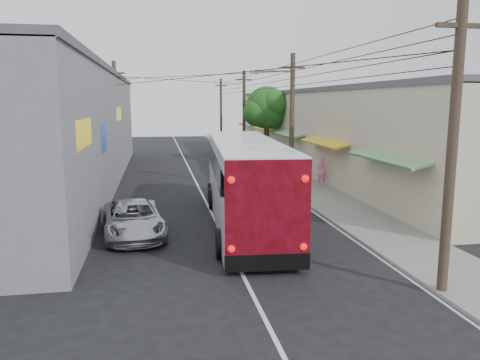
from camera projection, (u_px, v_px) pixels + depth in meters
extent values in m
plane|color=black|center=(245.00, 280.00, 14.08)|extent=(120.00, 120.00, 0.00)
cube|color=slate|center=(281.00, 173.00, 34.61)|extent=(3.00, 80.00, 0.12)
cube|color=beige|center=(330.00, 131.00, 36.85)|extent=(6.00, 40.00, 6.00)
cube|color=#4C4C51|center=(331.00, 91.00, 36.33)|extent=(6.20, 40.00, 0.30)
cube|color=#1A7520|center=(390.00, 156.00, 20.76)|extent=(1.39, 6.00, 0.46)
cube|color=orange|center=(326.00, 141.00, 28.52)|extent=(1.39, 6.00, 0.46)
cube|color=#1A7520|center=(290.00, 133.00, 36.29)|extent=(1.39, 6.00, 0.46)
cube|color=orange|center=(266.00, 127.00, 44.06)|extent=(1.39, 6.00, 0.46)
cube|color=#1A7520|center=(250.00, 124.00, 51.83)|extent=(1.39, 6.00, 0.46)
cube|color=gray|center=(60.00, 130.00, 29.51)|extent=(7.00, 36.00, 7.00)
cube|color=#4C4C51|center=(56.00, 72.00, 28.91)|extent=(7.20, 36.00, 0.30)
cube|color=yellow|center=(83.00, 133.00, 16.39)|extent=(0.12, 3.50, 1.00)
cube|color=#1433A5|center=(103.00, 138.00, 22.32)|extent=(0.12, 2.20, 1.40)
cube|color=yellow|center=(118.00, 114.00, 31.88)|extent=(0.12, 4.00, 0.90)
cylinder|color=#473828|center=(452.00, 151.00, 12.38)|extent=(0.28, 0.28, 8.00)
cube|color=#473828|center=(461.00, 25.00, 11.85)|extent=(1.40, 0.12, 0.12)
cylinder|color=#473828|center=(292.00, 124.00, 26.94)|extent=(0.28, 0.28, 8.00)
cube|color=#473828|center=(293.00, 68.00, 26.41)|extent=(1.40, 0.12, 0.12)
cylinder|color=#473828|center=(244.00, 116.00, 41.50)|extent=(0.28, 0.28, 8.00)
cube|color=#473828|center=(244.00, 80.00, 40.97)|extent=(1.40, 0.12, 0.12)
cylinder|color=#473828|center=(221.00, 113.00, 56.07)|extent=(0.28, 0.28, 8.00)
cube|color=#473828|center=(221.00, 86.00, 55.54)|extent=(1.40, 0.12, 0.12)
cylinder|color=#473828|center=(116.00, 121.00, 31.94)|extent=(0.28, 0.28, 8.00)
cube|color=#473828|center=(114.00, 73.00, 31.41)|extent=(1.40, 0.12, 0.12)
cylinder|color=#59595E|center=(274.00, 71.00, 26.25)|extent=(2.20, 0.10, 0.10)
cube|color=#59595E|center=(255.00, 73.00, 26.08)|extent=(0.50, 0.18, 0.12)
cylinder|color=#3F2B19|center=(267.00, 141.00, 40.17)|extent=(0.44, 0.44, 4.00)
sphere|color=#134916|center=(267.00, 108.00, 39.71)|extent=(3.60, 3.60, 3.60)
sphere|color=#134916|center=(276.00, 114.00, 40.56)|extent=(2.60, 2.60, 2.60)
sphere|color=#134916|center=(257.00, 113.00, 39.23)|extent=(2.40, 2.40, 2.40)
sphere|color=#134916|center=(274.00, 103.00, 38.74)|extent=(2.20, 2.20, 2.20)
sphere|color=#134916|center=(261.00, 105.00, 40.50)|extent=(2.00, 2.00, 2.00)
cube|color=white|center=(245.00, 197.00, 20.28)|extent=(3.59, 12.74, 1.99)
cube|color=black|center=(244.00, 162.00, 20.55)|extent=(3.45, 10.65, 1.05)
cube|color=white|center=(245.00, 147.00, 19.91)|extent=(3.59, 12.74, 0.52)
cube|color=maroon|center=(268.00, 210.00, 13.94)|extent=(2.60, 0.29, 3.04)
cube|color=black|center=(267.00, 262.00, 14.21)|extent=(2.62, 0.31, 0.52)
sphere|color=red|center=(231.00, 249.00, 13.99)|extent=(0.23, 0.23, 0.23)
sphere|color=red|center=(303.00, 247.00, 14.20)|extent=(0.23, 0.23, 0.23)
sphere|color=red|center=(231.00, 180.00, 13.64)|extent=(0.23, 0.23, 0.23)
sphere|color=red|center=(305.00, 179.00, 13.86)|extent=(0.23, 0.23, 0.23)
cylinder|color=black|center=(221.00, 243.00, 15.94)|extent=(0.39, 1.07, 1.05)
cylinder|color=black|center=(296.00, 241.00, 16.20)|extent=(0.39, 1.07, 1.05)
cylinder|color=black|center=(212.00, 198.00, 23.35)|extent=(0.39, 1.07, 1.05)
cylinder|color=black|center=(264.00, 197.00, 23.60)|extent=(0.39, 1.07, 1.05)
cylinder|color=black|center=(211.00, 192.00, 24.89)|extent=(0.39, 1.07, 1.05)
cylinder|color=black|center=(260.00, 191.00, 25.14)|extent=(0.39, 1.07, 1.05)
imported|color=#B9B8C0|center=(133.00, 219.00, 18.57)|extent=(2.83, 5.17, 1.37)
imported|color=#A09FA7|center=(253.00, 170.00, 31.40)|extent=(2.46, 5.52, 1.57)
imported|color=#26252A|center=(232.00, 157.00, 39.88)|extent=(1.70, 3.83, 1.28)
imported|color=black|center=(221.00, 147.00, 47.00)|extent=(2.17, 4.94, 1.58)
imported|color=pink|center=(322.00, 171.00, 29.21)|extent=(0.73, 0.59, 1.74)
imported|color=#899AC8|center=(291.00, 168.00, 30.76)|extent=(0.92, 0.75, 1.76)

